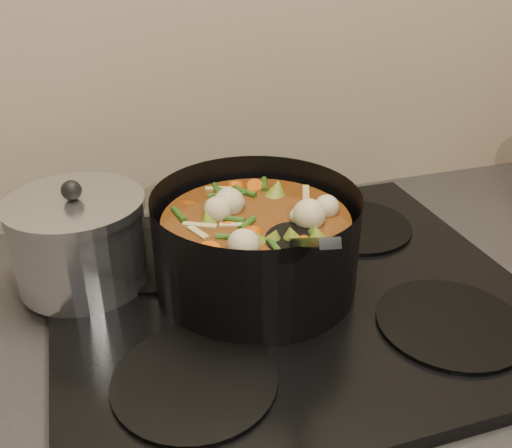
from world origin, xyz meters
name	(u,v)px	position (x,y,z in m)	size (l,w,h in m)	color
stovetop	(290,295)	(0.00, 1.93, 0.92)	(0.62, 0.54, 0.03)	black
stockpot	(256,244)	(-0.04, 1.96, 0.99)	(0.35, 0.41, 0.20)	black
saucepan	(80,240)	(-0.26, 2.04, 0.99)	(0.18, 0.18, 0.15)	silver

